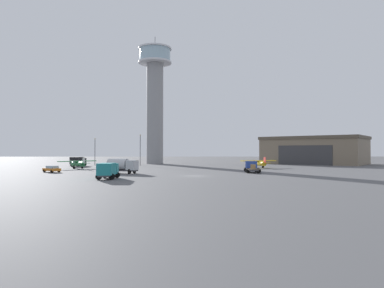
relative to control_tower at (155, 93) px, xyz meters
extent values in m
plane|color=#545456|center=(11.89, -57.18, -24.81)|extent=(400.00, 400.00, 0.00)
cylinder|color=gray|center=(0.00, 0.00, -7.17)|extent=(5.81, 5.81, 35.28)
cylinder|color=silver|center=(0.00, 0.00, 10.77)|extent=(11.65, 11.65, 0.60)
cylinder|color=#99B7C6|center=(0.00, 0.00, 13.24)|extent=(10.72, 10.72, 4.35)
cylinder|color=silver|center=(0.00, 0.00, 15.66)|extent=(11.65, 11.65, 0.50)
cylinder|color=#38383D|center=(0.00, 0.00, 17.91)|extent=(0.16, 0.16, 4.00)
cube|color=#7A6B56|center=(55.38, -2.63, -20.61)|extent=(37.62, 35.85, 8.40)
cube|color=brown|center=(55.38, -2.63, -15.92)|extent=(38.46, 36.69, 1.00)
cube|color=#38383A|center=(48.93, -10.72, -21.66)|extent=(13.74, 11.00, 6.30)
cylinder|color=#287A42|center=(-17.10, -31.49, -23.61)|extent=(5.03, 5.40, 1.22)
cone|color=#38383D|center=(-19.32, -29.02, -23.61)|extent=(1.23, 1.23, 0.86)
cube|color=#38383D|center=(-19.32, -29.02, -23.61)|extent=(0.11, 0.11, 1.87)
cube|color=#287A42|center=(-17.30, -31.27, -22.90)|extent=(8.32, 7.70, 0.20)
cylinder|color=white|center=(-16.13, -30.21, -23.30)|extent=(0.77, 0.71, 1.34)
cylinder|color=white|center=(-18.48, -32.32, -23.30)|extent=(0.77, 0.71, 1.34)
cube|color=#99B7C6|center=(-17.90, -30.61, -23.27)|extent=(1.45, 1.46, 0.69)
cone|color=#287A42|center=(-14.89, -33.95, -23.51)|extent=(1.61, 1.64, 0.92)
cube|color=white|center=(-14.89, -33.95, -22.72)|extent=(0.81, 0.89, 1.68)
cube|color=#287A42|center=(-14.89, -33.95, -23.36)|extent=(2.79, 2.64, 0.10)
cylinder|color=black|center=(-18.69, -29.73, -24.52)|extent=(0.55, 0.52, 0.59)
cylinder|color=black|center=(-16.17, -30.91, -24.52)|extent=(0.55, 0.52, 0.59)
cylinder|color=black|center=(-17.78, -32.36, -24.52)|extent=(0.55, 0.52, 0.59)
cylinder|color=gold|center=(30.08, -29.13, -23.62)|extent=(2.64, 6.21, 1.21)
cone|color=#38383D|center=(29.29, -25.94, -23.62)|extent=(1.03, 1.06, 0.85)
cube|color=#38383D|center=(29.29, -25.94, -23.62)|extent=(0.11, 0.08, 1.86)
cube|color=gold|center=(30.01, -28.84, -22.92)|extent=(9.84, 3.78, 0.20)
cylinder|color=red|center=(31.53, -28.46, -23.32)|extent=(0.95, 0.31, 1.33)
cylinder|color=red|center=(28.49, -29.22, -23.32)|extent=(0.95, 0.31, 1.33)
cube|color=#99B7C6|center=(29.80, -27.99, -23.29)|extent=(1.20, 1.28, 0.68)
cone|color=gold|center=(30.87, -32.31, -23.52)|extent=(1.21, 1.55, 0.91)
cube|color=red|center=(30.87, -32.31, -22.74)|extent=(0.37, 1.07, 1.66)
cube|color=gold|center=(30.87, -32.31, -23.38)|extent=(3.06, 1.56, 0.10)
cylinder|color=black|center=(29.51, -26.85, -24.52)|extent=(0.61, 0.30, 0.59)
cylinder|color=black|center=(31.17, -29.06, -24.52)|extent=(0.61, 0.30, 0.59)
cylinder|color=black|center=(29.08, -29.57, -24.52)|extent=(0.61, 0.30, 0.59)
cube|color=#38383D|center=(24.28, -48.68, -24.19)|extent=(2.39, 5.94, 0.24)
cube|color=#2847A8|center=(24.46, -46.60, -23.26)|extent=(2.50, 1.82, 1.62)
cube|color=#99B7C6|center=(24.52, -45.85, -22.94)|extent=(2.01, 0.25, 0.81)
cube|color=brown|center=(24.19, -49.64, -23.99)|extent=(2.69, 4.06, 0.16)
cube|color=#997547|center=(24.16, -50.02, -23.46)|extent=(1.23, 1.23, 0.90)
cylinder|color=black|center=(23.39, -46.57, -24.31)|extent=(1.02, 0.36, 1.00)
cylinder|color=black|center=(25.51, -46.75, -24.31)|extent=(1.02, 0.36, 1.00)
cylinder|color=black|center=(23.06, -50.32, -24.31)|extent=(1.02, 0.36, 1.00)
cylinder|color=black|center=(25.19, -50.50, -24.31)|extent=(1.02, 0.36, 1.00)
cube|color=#38383D|center=(-2.40, -50.39, -24.19)|extent=(6.36, 3.78, 0.24)
cube|color=#B7BABF|center=(-0.34, -51.11, -23.09)|extent=(2.38, 2.80, 1.96)
cube|color=#99B7C6|center=(0.40, -51.37, -22.70)|extent=(0.74, 1.93, 0.98)
cylinder|color=#B7BABF|center=(-3.35, -50.06, -22.94)|extent=(4.58, 3.47, 2.26)
cylinder|color=black|center=(-0.05, -50.08, -24.31)|extent=(0.59, 1.03, 1.00)
cylinder|color=black|center=(-0.75, -52.10, -24.31)|extent=(0.59, 1.03, 1.00)
cylinder|color=black|center=(-3.77, -48.78, -24.31)|extent=(0.59, 1.03, 1.00)
cylinder|color=black|center=(-4.47, -50.80, -24.31)|extent=(0.59, 1.03, 1.00)
cube|color=#38383D|center=(-21.10, -17.99, -24.19)|extent=(2.91, 5.97, 0.24)
cube|color=black|center=(-20.74, -15.97, -23.25)|extent=(2.69, 2.00, 1.65)
cube|color=#99B7C6|center=(-20.62, -15.24, -22.92)|extent=(2.07, 0.44, 0.83)
cube|color=black|center=(-21.26, -18.93, -23.08)|extent=(3.07, 4.18, 1.99)
cylinder|color=black|center=(-21.84, -15.83, -24.31)|extent=(1.03, 0.44, 1.00)
cylinder|color=black|center=(-19.67, -16.21, -24.31)|extent=(1.03, 0.44, 1.00)
cylinder|color=black|center=(-22.48, -19.49, -24.31)|extent=(1.03, 0.44, 1.00)
cylinder|color=black|center=(-20.30, -19.87, -24.31)|extent=(1.03, 0.44, 1.00)
cube|color=#38383D|center=(-2.45, -63.58, -24.19)|extent=(2.00, 5.74, 0.24)
cube|color=teal|center=(-2.39, -61.53, -23.22)|extent=(2.33, 1.66, 1.71)
cube|color=#99B7C6|center=(-2.37, -60.79, -22.88)|extent=(1.95, 0.14, 0.86)
cube|color=teal|center=(-2.48, -64.52, -23.14)|extent=(2.40, 3.87, 1.87)
cylinder|color=black|center=(-3.42, -61.56, -24.31)|extent=(1.01, 0.31, 1.00)
cylinder|color=black|center=(-1.36, -61.62, -24.31)|extent=(1.01, 0.31, 1.00)
cylinder|color=black|center=(-3.53, -65.25, -24.31)|extent=(1.01, 0.31, 1.00)
cylinder|color=black|center=(-1.48, -65.32, -24.31)|extent=(1.01, 0.31, 1.00)
cube|color=orange|center=(-18.15, -46.09, -24.22)|extent=(4.43, 3.98, 0.55)
cube|color=#99B7C6|center=(-17.99, -46.22, -23.69)|extent=(2.85, 2.71, 0.50)
cylinder|color=black|center=(-19.76, -45.89, -24.49)|extent=(0.53, 0.62, 0.64)
cylinder|color=black|center=(-18.77, -44.60, -24.49)|extent=(0.53, 0.62, 0.64)
cylinder|color=black|center=(-17.54, -47.59, -24.49)|extent=(0.53, 0.62, 0.64)
cylinder|color=black|center=(-16.55, -46.29, -24.49)|extent=(0.53, 0.62, 0.64)
cube|color=#287A42|center=(-5.77, -24.18, -24.22)|extent=(4.27, 4.48, 0.55)
cube|color=#99B7C6|center=(-5.62, -24.34, -23.69)|extent=(2.85, 2.92, 0.50)
cylinder|color=black|center=(-7.36, -23.65, -24.49)|extent=(0.59, 0.56, 0.64)
cylinder|color=black|center=(-6.11, -22.55, -24.49)|extent=(0.59, 0.56, 0.64)
cylinder|color=black|center=(-5.43, -25.82, -24.49)|extent=(0.59, 0.56, 0.64)
cylinder|color=black|center=(-4.18, -24.71, -24.49)|extent=(0.59, 0.56, 0.64)
cylinder|color=#38383D|center=(-3.33, -14.21, -20.23)|extent=(0.18, 0.18, 9.17)
sphere|color=#F9E5B2|center=(-3.33, -14.21, -15.43)|extent=(0.44, 0.44, 0.44)
cylinder|color=#38383D|center=(-18.15, -10.35, -20.72)|extent=(0.18, 0.18, 8.19)
sphere|color=#F9E5B2|center=(-18.15, -10.35, -16.40)|extent=(0.44, 0.44, 0.44)
camera|label=1|loc=(9.70, -119.51, -20.18)|focal=31.92mm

